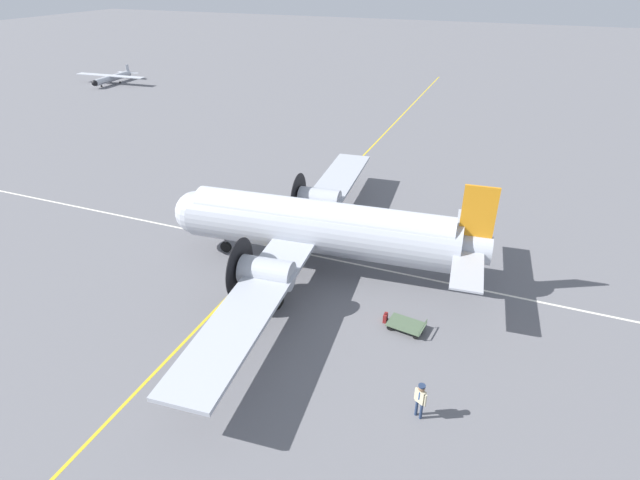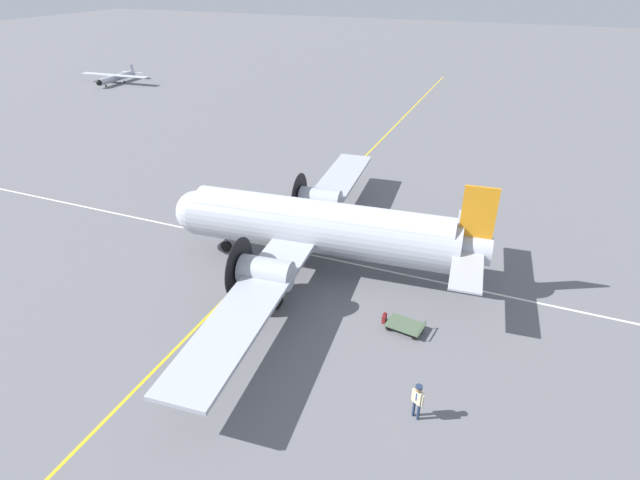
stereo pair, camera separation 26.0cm
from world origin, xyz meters
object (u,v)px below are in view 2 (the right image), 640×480
at_px(crew_foreground, 418,398).
at_px(baggage_cart, 405,325).
at_px(light_aircraft_distant, 116,77).
at_px(traffic_cone, 249,283).
at_px(suitcase_near_door, 384,318).
at_px(airliner_main, 312,226).

distance_m(crew_foreground, baggage_cart, 5.48).
relative_size(light_aircraft_distant, traffic_cone, 21.32).
bearing_deg(suitcase_near_door, light_aircraft_distant, -126.96).
height_order(airliner_main, baggage_cart, airliner_main).
bearing_deg(light_aircraft_distant, crew_foreground, 47.27).
bearing_deg(suitcase_near_door, crew_foreground, 27.67).
bearing_deg(airliner_main, suitcase_near_door, 141.60).
distance_m(airliner_main, baggage_cart, 7.95).
height_order(light_aircraft_distant, traffic_cone, light_aircraft_distant).
height_order(airliner_main, crew_foreground, airliner_main).
relative_size(crew_foreground, baggage_cart, 0.89).
height_order(crew_foreground, light_aircraft_distant, light_aircraft_distant).
relative_size(airliner_main, light_aircraft_distant, 2.40).
bearing_deg(baggage_cart, airliner_main, -21.96).
height_order(airliner_main, light_aircraft_distant, airliner_main).
bearing_deg(light_aircraft_distant, baggage_cart, 49.76).
bearing_deg(crew_foreground, baggage_cart, -44.39).
xyz_separation_m(airliner_main, suitcase_near_door, (3.57, 5.45, -2.41)).
distance_m(suitcase_near_door, traffic_cone, 7.85).
distance_m(airliner_main, traffic_cone, 4.84).
bearing_deg(light_aircraft_distant, airliner_main, 48.93).
bearing_deg(baggage_cart, traffic_cone, 5.85).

